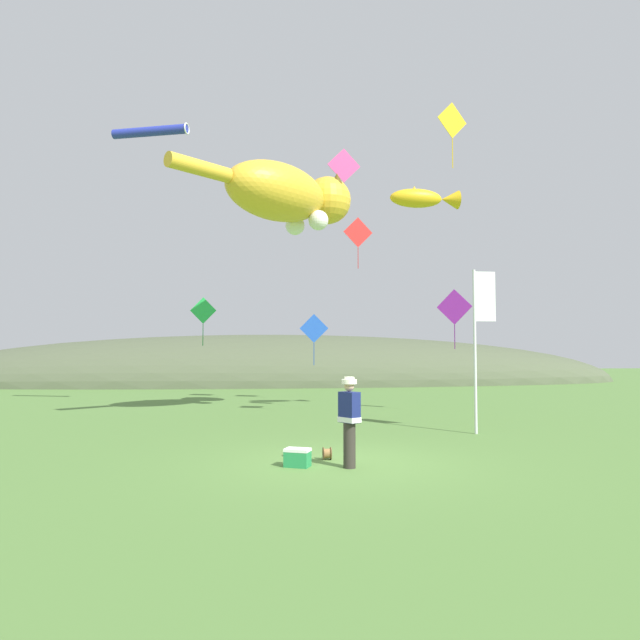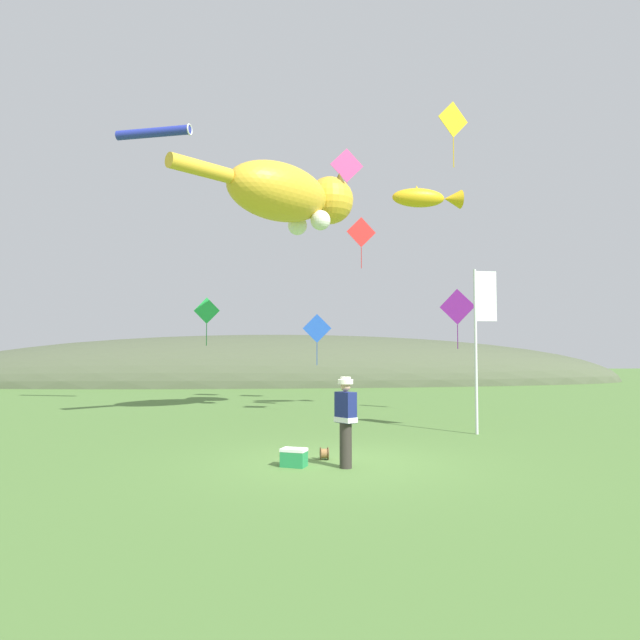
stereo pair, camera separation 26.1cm
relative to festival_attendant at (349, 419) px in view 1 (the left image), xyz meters
name	(u,v)px [view 1 (the left image)]	position (x,y,z in m)	size (l,w,h in m)	color
ground_plane	(344,464)	(-0.03, 0.44, -0.95)	(120.00, 120.00, 0.00)	#517A38
distant_hill_ridge	(276,383)	(-0.03, 30.14, -0.95)	(51.68, 12.41, 6.97)	#4C563D
festival_attendant	(349,419)	(0.00, 0.00, 0.00)	(0.45, 0.49, 1.77)	#332D28
kite_spool	(327,453)	(-0.32, 0.90, -0.82)	(0.17, 0.26, 0.26)	olive
picnic_cooler	(297,457)	(-1.00, 0.24, -0.77)	(0.58, 0.50, 0.36)	#268C4C
festival_banner_pole	(480,326)	(4.43, 4.12, 2.04)	(0.66, 0.08, 4.57)	silver
kite_giant_cat	(288,195)	(-0.62, 8.72, 6.83)	(6.35, 5.42, 2.35)	gold
kite_fish_windsock	(423,198)	(4.29, 8.69, 6.88)	(2.58, 0.77, 0.79)	gold
kite_tube_streamer	(151,131)	(-5.73, 10.73, 9.67)	(3.00, 1.31, 0.44)	#2633A5
kite_diamond_green	(203,311)	(-3.86, 12.74, 2.99)	(1.08, 0.21, 2.00)	green
kite_diamond_pink	(344,166)	(1.80, 11.29, 8.84)	(1.39, 0.19, 2.30)	#E53F8C
kite_diamond_blue	(314,329)	(0.63, 11.73, 2.24)	(1.15, 0.25, 2.07)	blue
kite_diamond_violet	(454,307)	(5.56, 9.12, 2.95)	(1.11, 0.74, 2.22)	purple
kite_diamond_red	(358,233)	(2.57, 12.32, 6.33)	(1.28, 0.18, 2.19)	red
kite_diamond_gold	(452,121)	(3.98, 4.83, 8.16)	(1.03, 0.39, 1.99)	yellow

